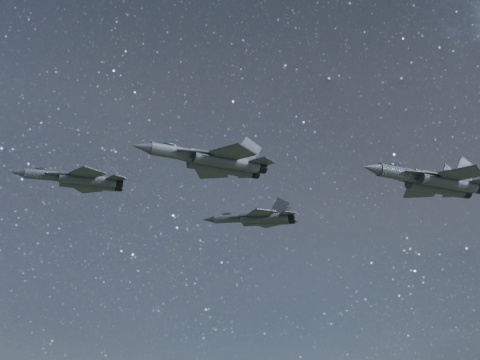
{
  "coord_description": "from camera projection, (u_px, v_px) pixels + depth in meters",
  "views": [
    {
      "loc": [
        -4.03,
        -75.73,
        119.98
      ],
      "look_at": [
        -0.42,
        0.75,
        148.21
      ],
      "focal_mm": 42.0,
      "sensor_mm": 36.0,
      "label": 1
    }
  ],
  "objects": [
    {
      "name": "jet_slot",
      "position": [
        433.0,
        181.0,
        77.16
      ],
      "size": [
        19.99,
        13.24,
        5.1
      ],
      "rotation": [
        0.0,
        0.0,
        0.38
      ],
      "color": "#2F323B"
    },
    {
      "name": "jet_right",
      "position": [
        213.0,
        161.0,
        70.24
      ],
      "size": [
        17.9,
        11.84,
        4.57
      ],
      "rotation": [
        0.0,
        0.0,
        0.38
      ],
      "color": "#2F323B"
    },
    {
      "name": "jet_lead",
      "position": [
        79.0,
        180.0,
        77.96
      ],
      "size": [
        16.0,
        10.93,
        4.02
      ],
      "rotation": [
        0.0,
        0.0,
        0.23
      ],
      "color": "#2F323B"
    },
    {
      "name": "jet_left",
      "position": [
        258.0,
        218.0,
        100.45
      ],
      "size": [
        17.67,
        12.11,
        4.44
      ],
      "rotation": [
        0.0,
        0.0,
        -0.21
      ],
      "color": "#2F323B"
    }
  ]
}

